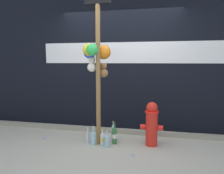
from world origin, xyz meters
TOP-DOWN VIEW (x-y plane):
  - ground_plane at (0.00, 0.00)m, footprint 14.00×14.00m
  - building_wall at (0.00, 1.32)m, footprint 10.00×0.21m
  - curb_strip at (0.00, 0.87)m, footprint 8.00×0.12m
  - memorial_post at (-0.23, 0.26)m, footprint 0.50×0.51m
  - fire_hydrant at (0.72, 0.35)m, footprint 0.39×0.23m
  - bottle_0 at (0.03, 0.42)m, footprint 0.06×0.06m
  - bottle_1 at (0.08, 0.28)m, footprint 0.08×0.08m
  - bottle_2 at (-0.40, 0.22)m, footprint 0.06×0.06m
  - bottle_3 at (-0.28, 0.16)m, footprint 0.08×0.08m
  - bottle_4 at (-0.02, 0.10)m, footprint 0.08×0.08m
  - bottle_5 at (-0.12, 0.17)m, footprint 0.08×0.08m
  - litter_0 at (0.46, -0.14)m, footprint 0.09×0.12m
  - litter_1 at (-1.27, 0.26)m, footprint 0.14×0.12m

SIDE VIEW (x-z plane):
  - ground_plane at x=0.00m, z-range 0.00..0.00m
  - litter_0 at x=0.46m, z-range 0.00..0.01m
  - litter_1 at x=-1.27m, z-range 0.00..0.01m
  - curb_strip at x=0.00m, z-range 0.00..0.08m
  - bottle_5 at x=-0.12m, z-range -0.03..0.26m
  - bottle_2 at x=-0.40m, z-range -0.04..0.27m
  - bottle_4 at x=-0.02m, z-range -0.03..0.27m
  - bottle_3 at x=-0.28m, z-range -0.04..0.31m
  - bottle_0 at x=0.03m, z-range -0.03..0.34m
  - bottle_1 at x=0.08m, z-range -0.04..0.35m
  - fire_hydrant at x=0.72m, z-range 0.00..0.77m
  - building_wall at x=0.00m, z-range 0.00..3.33m
  - memorial_post at x=-0.23m, z-range 0.30..3.05m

